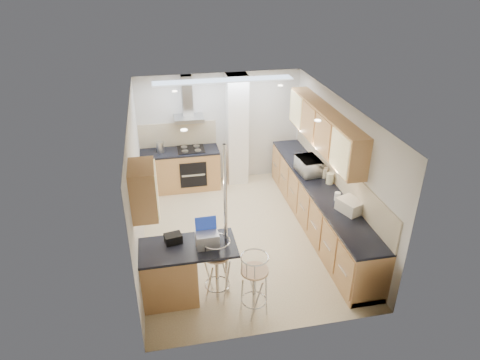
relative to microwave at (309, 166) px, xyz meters
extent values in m
plane|color=tan|center=(-1.43, -0.50, -1.08)|extent=(4.80, 4.80, 0.00)
cube|color=silver|center=(-1.43, 1.90, 0.17)|extent=(3.60, 0.04, 2.50)
cube|color=silver|center=(-1.43, -2.90, 0.17)|extent=(3.60, 0.04, 2.50)
cube|color=silver|center=(-3.23, -0.50, 0.17)|extent=(0.04, 4.80, 2.50)
cube|color=silver|center=(0.37, -0.50, 0.17)|extent=(0.04, 4.80, 2.50)
cube|color=white|center=(-1.43, -0.50, 1.42)|extent=(3.60, 4.80, 0.02)
cube|color=#BB844B|center=(0.20, -0.10, 0.80)|extent=(0.34, 3.00, 0.72)
cube|color=#BB844B|center=(-3.06, -1.85, 0.80)|extent=(0.34, 0.62, 0.72)
cube|color=beige|center=(0.35, -0.50, 0.10)|extent=(0.03, 4.40, 0.56)
cube|color=beige|center=(-2.38, 1.89, 0.10)|extent=(1.70, 0.03, 0.56)
cube|color=white|center=(-1.08, 1.70, 0.17)|extent=(0.45, 0.40, 2.50)
cube|color=#AAACAE|center=(-2.13, 1.65, 0.54)|extent=(0.62, 0.48, 0.08)
cube|color=#AAACAE|center=(-2.13, 1.79, 0.98)|extent=(0.22, 0.20, 0.88)
cylinder|color=silver|center=(-1.96, -1.95, 0.17)|extent=(0.05, 0.05, 2.50)
cube|color=black|center=(-2.13, 1.29, -0.63)|extent=(0.58, 0.02, 0.58)
cube|color=black|center=(-2.13, 1.60, -0.15)|extent=(0.58, 0.50, 0.02)
cube|color=tan|center=(-1.43, 1.30, 1.41)|extent=(2.80, 0.35, 0.02)
cube|color=#BB844B|center=(0.07, -0.50, -0.64)|extent=(0.60, 4.40, 0.88)
cube|color=black|center=(0.07, -0.50, -0.18)|extent=(0.63, 4.40, 0.04)
cube|color=#BB844B|center=(-2.38, 1.60, -0.64)|extent=(1.70, 0.60, 0.88)
cube|color=black|center=(-2.38, 1.60, -0.18)|extent=(1.70, 0.63, 0.04)
cube|color=#BB844B|center=(-2.56, -1.95, -0.63)|extent=(1.35, 0.62, 0.90)
cube|color=black|center=(-2.56, -1.95, -0.16)|extent=(1.47, 0.72, 0.04)
imported|color=white|center=(0.00, 0.00, 0.00)|extent=(0.43, 0.60, 0.31)
cube|color=#989AA0|center=(-2.24, -1.99, -0.02)|extent=(0.33, 0.25, 0.22)
cube|color=black|center=(-2.72, -1.79, -0.07)|extent=(0.27, 0.22, 0.13)
cylinder|color=silver|center=(0.24, -0.22, -0.06)|extent=(0.15, 0.15, 0.20)
cylinder|color=silver|center=(0.26, 0.17, -0.09)|extent=(0.12, 0.12, 0.14)
cylinder|color=beige|center=(0.25, -0.47, -0.05)|extent=(0.15, 0.15, 0.21)
cylinder|color=white|center=(0.14, -1.09, -0.08)|extent=(0.12, 0.12, 0.15)
cube|color=silver|center=(0.20, -1.47, -0.05)|extent=(0.44, 0.49, 0.21)
cylinder|color=#AAACAE|center=(-2.79, 1.59, -0.04)|extent=(0.16, 0.16, 0.24)
camera|label=1|loc=(-2.78, -7.03, 3.59)|focal=32.00mm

